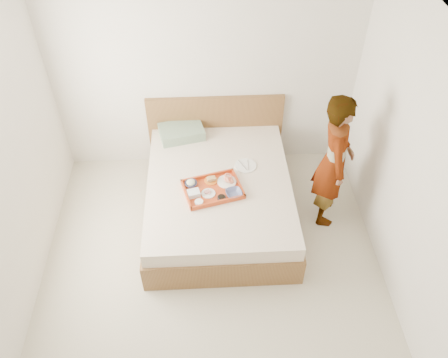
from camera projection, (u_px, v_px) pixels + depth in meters
ground at (213, 288)px, 4.63m from camera, size 3.50×4.00×0.01m
ceiling at (206, 53)px, 2.82m from camera, size 3.50×4.00×0.01m
wall_back at (205, 70)px, 5.16m from camera, size 3.50×0.01×2.60m
wall_right at (423, 191)px, 3.79m from camera, size 0.01×4.00×2.60m
bed at (219, 198)px, 5.17m from camera, size 1.65×2.00×0.53m
headboard at (216, 130)px, 5.72m from camera, size 1.65×0.06×0.95m
pillow at (182, 132)px, 5.50m from camera, size 0.58×0.45×0.12m
tray at (213, 189)px, 4.85m from camera, size 0.69×0.57×0.05m
prawn_plate at (227, 182)px, 4.94m from camera, size 0.25×0.25×0.01m
navy_bowl_big at (234, 193)px, 4.80m from camera, size 0.21×0.21×0.04m
sauce_dish at (221, 198)px, 4.75m from camera, size 0.11×0.11×0.03m
meat_plate at (208, 193)px, 4.81m from camera, size 0.18×0.18×0.01m
bread_plate at (211, 180)px, 4.95m from camera, size 0.18×0.18×0.01m
salad_bowl at (191, 184)px, 4.90m from camera, size 0.16×0.16×0.04m
plastic_tub at (194, 193)px, 4.79m from camera, size 0.15×0.13×0.05m
cheese_round at (199, 202)px, 4.71m from camera, size 0.11×0.11×0.03m
dinner_plate at (245, 166)px, 5.15m from camera, size 0.28×0.28×0.01m
person at (334, 161)px, 4.80m from camera, size 0.47×0.63×1.60m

